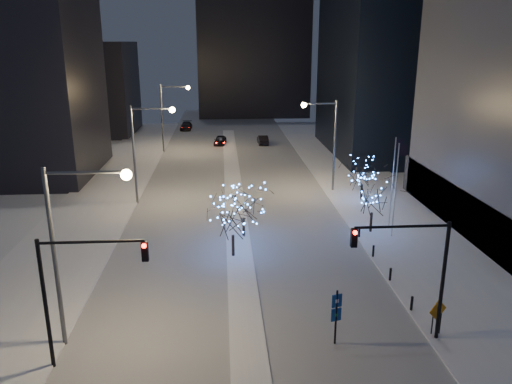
{
  "coord_description": "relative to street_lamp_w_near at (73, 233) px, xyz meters",
  "views": [
    {
      "loc": [
        -1.18,
        -22.49,
        15.91
      ],
      "look_at": [
        1.31,
        13.66,
        5.0
      ],
      "focal_mm": 35.0,
      "sensor_mm": 36.0,
      "label": 1
    }
  ],
  "objects": [
    {
      "name": "wayfinding_sign",
      "position": [
        13.72,
        -1.0,
        -4.5
      ],
      "size": [
        0.57,
        0.23,
        3.25
      ],
      "rotation": [
        0.0,
        0.0,
        0.28
      ],
      "color": "black",
      "rests_on": "ground"
    },
    {
      "name": "street_lamp_east",
      "position": [
        19.02,
        28.0,
        -0.05
      ],
      "size": [
        3.9,
        0.56,
        10.0
      ],
      "color": "#595E66",
      "rests_on": "ground"
    },
    {
      "name": "holiday_tree_median_far",
      "position": [
        9.44,
        15.07,
        -3.27
      ],
      "size": [
        5.19,
        5.19,
        4.93
      ],
      "color": "black",
      "rests_on": "median"
    },
    {
      "name": "ground",
      "position": [
        8.94,
        -2.0,
        -6.5
      ],
      "size": [
        160.0,
        160.0,
        0.0
      ],
      "primitive_type": "plane",
      "color": "white",
      "rests_on": "ground"
    },
    {
      "name": "car_mid",
      "position": [
        14.35,
        55.25,
        -5.78
      ],
      "size": [
        1.68,
        4.4,
        1.43
      ],
      "primitive_type": "imported",
      "rotation": [
        0.0,
        0.0,
        3.18
      ],
      "color": "black",
      "rests_on": "ground"
    },
    {
      "name": "construction_sign",
      "position": [
        19.54,
        -0.62,
        -5.07
      ],
      "size": [
        1.2,
        0.57,
        2.13
      ],
      "rotation": [
        0.0,
        0.0,
        0.42
      ],
      "color": "black",
      "rests_on": "east_sidewalk"
    },
    {
      "name": "holiday_tree_plaza_near",
      "position": [
        20.47,
        15.21,
        -3.04
      ],
      "size": [
        5.64,
        5.64,
        5.23
      ],
      "color": "black",
      "rests_on": "east_sidewalk"
    },
    {
      "name": "east_sidewalk",
      "position": [
        23.94,
        18.0,
        -6.42
      ],
      "size": [
        10.0,
        90.0,
        0.15
      ],
      "primitive_type": "cube",
      "color": "white",
      "rests_on": "ground"
    },
    {
      "name": "median",
      "position": [
        8.94,
        28.0,
        -6.42
      ],
      "size": [
        2.0,
        80.0,
        0.15
      ],
      "primitive_type": "cube",
      "color": "white",
      "rests_on": "ground"
    },
    {
      "name": "street_lamp_w_far",
      "position": [
        0.0,
        50.0,
        0.0
      ],
      "size": [
        4.4,
        0.56,
        10.0
      ],
      "color": "#595E66",
      "rests_on": "ground"
    },
    {
      "name": "bollards",
      "position": [
        19.14,
        8.0,
        -5.9
      ],
      "size": [
        0.16,
        12.16,
        0.9
      ],
      "color": "black",
      "rests_on": "east_sidewalk"
    },
    {
      "name": "road",
      "position": [
        8.94,
        33.0,
        -6.49
      ],
      "size": [
        20.0,
        130.0,
        0.02
      ],
      "primitive_type": "cube",
      "color": "#A4A7B2",
      "rests_on": "ground"
    },
    {
      "name": "flagpoles",
      "position": [
        22.3,
        15.25,
        -1.7
      ],
      "size": [
        1.35,
        2.6,
        8.0
      ],
      "color": "silver",
      "rests_on": "east_sidewalk"
    },
    {
      "name": "holiday_tree_median_near",
      "position": [
        8.44,
        10.93,
        -3.28
      ],
      "size": [
        4.05,
        4.05,
        4.77
      ],
      "color": "black",
      "rests_on": "median"
    },
    {
      "name": "west_sidewalk",
      "position": [
        -5.06,
        18.0,
        -6.42
      ],
      "size": [
        8.0,
        90.0,
        0.15
      ],
      "primitive_type": "cube",
      "color": "white",
      "rests_on": "ground"
    },
    {
      "name": "horizon_block",
      "position": [
        14.94,
        90.0,
        14.5
      ],
      "size": [
        24.0,
        14.0,
        42.0
      ],
      "primitive_type": "cube",
      "color": "black",
      "rests_on": "ground"
    },
    {
      "name": "traffic_signal_west",
      "position": [
        0.5,
        -2.0,
        -1.74
      ],
      "size": [
        5.26,
        0.43,
        7.0
      ],
      "color": "black",
      "rests_on": "ground"
    },
    {
      "name": "street_lamp_w_mid",
      "position": [
        0.0,
        25.0,
        0.0
      ],
      "size": [
        4.4,
        0.56,
        10.0
      ],
      "color": "#595E66",
      "rests_on": "ground"
    },
    {
      "name": "filler_west_far",
      "position": [
        -17.06,
        68.0,
        1.5
      ],
      "size": [
        18.0,
        16.0,
        16.0
      ],
      "primitive_type": "cube",
      "color": "black",
      "rests_on": "ground"
    },
    {
      "name": "street_lamp_w_near",
      "position": [
        0.0,
        0.0,
        0.0
      ],
      "size": [
        4.4,
        0.56,
        10.0
      ],
      "color": "#595E66",
      "rests_on": "ground"
    },
    {
      "name": "traffic_signal_east",
      "position": [
        17.88,
        -1.0,
        -1.74
      ],
      "size": [
        5.26,
        0.43,
        7.0
      ],
      "color": "black",
      "rests_on": "ground"
    },
    {
      "name": "car_near",
      "position": [
        7.44,
        55.23,
        -5.78
      ],
      "size": [
        2.29,
        4.44,
        1.45
      ],
      "primitive_type": "imported",
      "rotation": [
        0.0,
        0.0,
        -0.14
      ],
      "color": "black",
      "rests_on": "ground"
    },
    {
      "name": "holiday_tree_plaza_far",
      "position": [
        22.16,
        24.38,
        -3.42
      ],
      "size": [
        4.08,
        4.08,
        4.57
      ],
      "color": "black",
      "rests_on": "east_sidewalk"
    },
    {
      "name": "car_far",
      "position": [
        1.04,
        69.9,
        -5.77
      ],
      "size": [
        2.18,
        5.07,
        1.46
      ],
      "primitive_type": "imported",
      "rotation": [
        0.0,
        0.0,
        -0.03
      ],
      "color": "black",
      "rests_on": "ground"
    }
  ]
}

